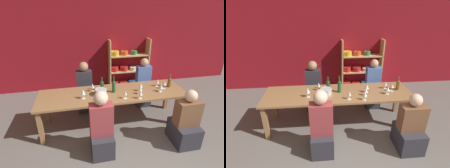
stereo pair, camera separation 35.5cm
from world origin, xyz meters
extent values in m
cube|color=maroon|center=(0.00, 3.83, 1.35)|extent=(8.80, 0.06, 2.70)
cube|color=tan|center=(0.20, 3.63, 0.73)|extent=(0.04, 0.30, 1.46)
cube|color=tan|center=(1.38, 3.63, 0.73)|extent=(0.04, 0.30, 1.46)
cube|color=tan|center=(0.79, 3.63, 0.02)|extent=(1.18, 0.30, 0.04)
cylinder|color=red|center=(0.35, 3.63, 0.10)|extent=(0.24, 0.24, 0.13)
sphere|color=black|center=(0.35, 3.63, 0.17)|extent=(0.02, 0.02, 0.02)
cylinder|color=red|center=(0.64, 3.63, 0.09)|extent=(0.25, 0.25, 0.10)
sphere|color=black|center=(0.64, 3.63, 0.15)|extent=(0.02, 0.02, 0.02)
cylinder|color=#235BAD|center=(0.94, 3.63, 0.10)|extent=(0.25, 0.25, 0.13)
sphere|color=black|center=(0.94, 3.63, 0.18)|extent=(0.02, 0.02, 0.02)
cylinder|color=silver|center=(1.23, 3.63, 0.09)|extent=(0.19, 0.19, 0.10)
sphere|color=black|center=(1.23, 3.63, 0.15)|extent=(0.02, 0.02, 0.02)
cube|color=tan|center=(0.79, 3.63, 0.51)|extent=(1.18, 0.30, 0.04)
cylinder|color=red|center=(0.35, 3.63, 0.59)|extent=(0.24, 0.24, 0.14)
sphere|color=black|center=(0.35, 3.63, 0.68)|extent=(0.02, 0.02, 0.02)
cylinder|color=red|center=(0.64, 3.63, 0.59)|extent=(0.25, 0.25, 0.13)
sphere|color=black|center=(0.64, 3.63, 0.67)|extent=(0.02, 0.02, 0.02)
cylinder|color=silver|center=(0.94, 3.63, 0.57)|extent=(0.21, 0.21, 0.09)
sphere|color=black|center=(0.94, 3.63, 0.63)|extent=(0.02, 0.02, 0.02)
cube|color=tan|center=(0.79, 3.63, 0.99)|extent=(1.18, 0.30, 0.04)
cylinder|color=gold|center=(0.35, 3.63, 1.07)|extent=(0.26, 0.26, 0.13)
sphere|color=black|center=(0.35, 3.63, 1.15)|extent=(0.02, 0.02, 0.02)
cylinder|color=#E0561E|center=(0.64, 3.63, 1.07)|extent=(0.21, 0.21, 0.12)
sphere|color=black|center=(0.64, 3.63, 1.14)|extent=(0.02, 0.02, 0.02)
cylinder|color=#338447|center=(0.94, 3.63, 1.07)|extent=(0.19, 0.19, 0.11)
sphere|color=black|center=(0.94, 3.63, 1.14)|extent=(0.02, 0.02, 0.02)
cube|color=olive|center=(-0.08, 1.82, 0.73)|extent=(2.96, 0.84, 0.04)
cube|color=olive|center=(-1.49, 1.48, 0.36)|extent=(0.08, 0.08, 0.71)
cube|color=olive|center=(1.32, 1.48, 0.36)|extent=(0.08, 0.08, 0.71)
cube|color=olive|center=(-1.49, 2.16, 0.36)|extent=(0.08, 0.08, 0.71)
cube|color=olive|center=(1.32, 2.16, 0.36)|extent=(0.08, 0.08, 0.71)
cylinder|color=#B7BABC|center=(-0.33, 1.78, 0.81)|extent=(0.22, 0.22, 0.12)
torus|color=#B7BABC|center=(-0.33, 1.78, 0.87)|extent=(0.24, 0.24, 0.01)
cylinder|color=brown|center=(1.16, 1.85, 0.84)|extent=(0.07, 0.07, 0.19)
cone|color=brown|center=(1.16, 1.85, 0.95)|extent=(0.07, 0.07, 0.03)
cylinder|color=brown|center=(1.16, 1.85, 1.00)|extent=(0.03, 0.03, 0.07)
cylinder|color=#1E4C23|center=(-0.06, 1.85, 0.86)|extent=(0.07, 0.07, 0.23)
cone|color=#1E4C23|center=(-0.06, 1.85, 0.99)|extent=(0.07, 0.07, 0.03)
cylinder|color=#1E4C23|center=(-0.06, 1.85, 1.05)|extent=(0.03, 0.03, 0.09)
cylinder|color=#1E4C23|center=(-0.29, 1.96, 0.85)|extent=(0.07, 0.07, 0.19)
cone|color=#1E4C23|center=(-0.29, 1.96, 0.96)|extent=(0.07, 0.07, 0.03)
cylinder|color=#1E4C23|center=(-0.29, 1.96, 1.01)|extent=(0.03, 0.03, 0.07)
cylinder|color=white|center=(0.88, 1.68, 0.75)|extent=(0.07, 0.07, 0.00)
cylinder|color=white|center=(0.88, 1.68, 0.79)|extent=(0.01, 0.01, 0.07)
cone|color=white|center=(0.88, 1.68, 0.87)|extent=(0.08, 0.08, 0.09)
cylinder|color=white|center=(0.44, 1.66, 0.75)|extent=(0.06, 0.06, 0.00)
cylinder|color=white|center=(0.44, 1.66, 0.79)|extent=(0.01, 0.01, 0.07)
cone|color=white|center=(0.44, 1.66, 0.86)|extent=(0.07, 0.07, 0.08)
cylinder|color=maroon|center=(0.44, 1.66, 0.84)|extent=(0.04, 0.04, 0.03)
cylinder|color=white|center=(0.38, 1.48, 0.75)|extent=(0.06, 0.06, 0.00)
cylinder|color=white|center=(0.38, 1.48, 0.79)|extent=(0.01, 0.01, 0.07)
cone|color=white|center=(0.38, 1.48, 0.87)|extent=(0.07, 0.07, 0.10)
cylinder|color=white|center=(0.49, 1.79, 0.75)|extent=(0.06, 0.06, 0.00)
cylinder|color=white|center=(0.49, 1.79, 0.79)|extent=(0.01, 0.01, 0.08)
cone|color=white|center=(0.49, 1.79, 0.88)|extent=(0.08, 0.08, 0.09)
cylinder|color=beige|center=(0.49, 1.79, 0.85)|extent=(0.04, 0.04, 0.04)
cylinder|color=white|center=(0.10, 1.54, 0.75)|extent=(0.07, 0.07, 0.00)
cylinder|color=white|center=(0.10, 1.54, 0.79)|extent=(0.01, 0.01, 0.08)
cone|color=white|center=(0.10, 1.54, 0.87)|extent=(0.06, 0.06, 0.08)
cylinder|color=beige|center=(0.10, 1.54, 0.85)|extent=(0.03, 0.03, 0.03)
cylinder|color=white|center=(1.01, 1.78, 0.75)|extent=(0.06, 0.06, 0.00)
cylinder|color=white|center=(1.01, 1.78, 0.80)|extent=(0.01, 0.01, 0.08)
cone|color=white|center=(1.01, 1.78, 0.87)|extent=(0.07, 0.07, 0.07)
cylinder|color=maroon|center=(1.01, 1.78, 0.86)|extent=(0.04, 0.04, 0.03)
cylinder|color=white|center=(-0.68, 1.70, 0.75)|extent=(0.07, 0.07, 0.00)
cylinder|color=white|center=(-0.68, 1.70, 0.80)|extent=(0.01, 0.01, 0.09)
cone|color=white|center=(-0.68, 1.70, 0.89)|extent=(0.08, 0.08, 0.10)
cylinder|color=white|center=(-0.48, 1.97, 0.75)|extent=(0.07, 0.07, 0.00)
cylinder|color=white|center=(-0.48, 1.97, 0.79)|extent=(0.01, 0.01, 0.08)
cone|color=white|center=(-0.48, 1.97, 0.88)|extent=(0.07, 0.07, 0.09)
cylinder|color=maroon|center=(-0.48, 1.97, 0.85)|extent=(0.04, 0.04, 0.04)
cylinder|color=white|center=(0.92, 1.93, 0.75)|extent=(0.06, 0.06, 0.00)
cylinder|color=white|center=(0.92, 1.93, 0.79)|extent=(0.01, 0.01, 0.07)
cone|color=white|center=(0.92, 1.93, 0.87)|extent=(0.06, 0.06, 0.09)
cylinder|color=maroon|center=(0.92, 1.93, 0.84)|extent=(0.04, 0.04, 0.04)
cube|color=#2D2D38|center=(1.09, 1.01, 0.20)|extent=(0.42, 0.53, 0.40)
cube|color=brown|center=(1.09, 1.01, 0.64)|extent=(0.42, 0.23, 0.47)
sphere|color=beige|center=(1.09, 1.01, 0.98)|extent=(0.21, 0.21, 0.21)
cube|color=#2D2D38|center=(-0.62, 2.53, 0.23)|extent=(0.36, 0.45, 0.47)
cube|color=#2D2D38|center=(-0.62, 2.53, 0.73)|extent=(0.36, 0.20, 0.53)
sphere|color=#9E7556|center=(-0.62, 2.53, 1.11)|extent=(0.22, 0.22, 0.22)
cube|color=#2D2D38|center=(-0.44, 1.06, 0.20)|extent=(0.37, 0.47, 0.40)
cube|color=#99383D|center=(-0.44, 1.06, 0.68)|extent=(0.37, 0.21, 0.57)
sphere|color=beige|center=(-0.44, 1.06, 1.08)|extent=(0.23, 0.23, 0.23)
cube|color=#2D2D38|center=(0.82, 2.50, 0.24)|extent=(0.34, 0.43, 0.48)
cube|color=#4C70B7|center=(0.82, 2.50, 0.76)|extent=(0.34, 0.19, 0.55)
sphere|color=tan|center=(0.82, 2.50, 1.13)|extent=(0.19, 0.19, 0.19)
camera|label=1|loc=(-0.74, -1.24, 2.39)|focal=28.00mm
camera|label=2|loc=(-0.38, -1.30, 2.39)|focal=28.00mm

